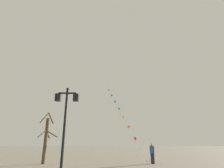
% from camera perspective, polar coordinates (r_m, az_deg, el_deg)
% --- Properties ---
extents(ground_plane, '(160.00, 160.00, 0.00)m').
position_cam_1_polar(ground_plane, '(21.70, 1.57, -23.18)').
color(ground_plane, gray).
extents(twin_lantern_lamp_post, '(1.26, 0.28, 4.67)m').
position_cam_1_polar(twin_lantern_lamp_post, '(9.82, -14.84, -9.24)').
color(twin_lantern_lamp_post, black).
rests_on(twin_lantern_lamp_post, ground_plane).
extents(kite_train, '(4.35, 12.83, 12.08)m').
position_cam_1_polar(kite_train, '(25.13, 2.31, -8.12)').
color(kite_train, brown).
rests_on(kite_train, ground_plane).
extents(kite_flyer, '(0.34, 0.63, 1.71)m').
position_cam_1_polar(kite_flyer, '(17.21, 12.92, -20.95)').
color(kite_flyer, '#1E1E2D').
rests_on(kite_flyer, ground_plane).
extents(bare_tree, '(1.63, 2.20, 4.49)m').
position_cam_1_polar(bare_tree, '(17.69, -20.64, -16.05)').
color(bare_tree, '#4C3826').
rests_on(bare_tree, ground_plane).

